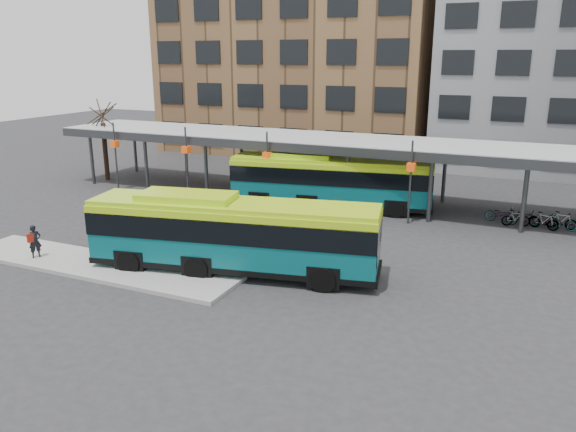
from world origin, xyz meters
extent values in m
plane|color=#28282B|center=(0.00, 0.00, 0.00)|extent=(120.00, 120.00, 0.00)
cube|color=gray|center=(-5.50, -3.00, 0.09)|extent=(14.00, 3.00, 0.18)
cube|color=#999B9E|center=(0.00, 13.00, 4.00)|extent=(40.00, 6.00, 0.35)
cube|color=#383A3D|center=(0.00, 10.00, 3.85)|extent=(40.00, 0.15, 0.55)
cylinder|color=#383A3D|center=(-18.00, 10.50, 1.90)|extent=(0.24, 0.24, 3.80)
cylinder|color=#383A3D|center=(-18.00, 15.50, 1.90)|extent=(0.24, 0.24, 3.80)
cylinder|color=#383A3D|center=(-13.00, 10.50, 1.90)|extent=(0.24, 0.24, 3.80)
cylinder|color=#383A3D|center=(-13.00, 15.50, 1.90)|extent=(0.24, 0.24, 3.80)
cylinder|color=#383A3D|center=(-8.00, 10.50, 1.90)|extent=(0.24, 0.24, 3.80)
cylinder|color=#383A3D|center=(-8.00, 15.50, 1.90)|extent=(0.24, 0.24, 3.80)
cylinder|color=#383A3D|center=(-3.00, 10.50, 1.90)|extent=(0.24, 0.24, 3.80)
cylinder|color=#383A3D|center=(-3.00, 15.50, 1.90)|extent=(0.24, 0.24, 3.80)
cylinder|color=#383A3D|center=(2.00, 10.50, 1.90)|extent=(0.24, 0.24, 3.80)
cylinder|color=#383A3D|center=(2.00, 15.50, 1.90)|extent=(0.24, 0.24, 3.80)
cylinder|color=#383A3D|center=(7.00, 10.50, 1.90)|extent=(0.24, 0.24, 3.80)
cylinder|color=#383A3D|center=(7.00, 15.50, 1.90)|extent=(0.24, 0.24, 3.80)
cylinder|color=#383A3D|center=(12.00, 10.50, 1.90)|extent=(0.24, 0.24, 3.80)
cylinder|color=#383A3D|center=(12.00, 15.50, 1.90)|extent=(0.24, 0.24, 3.80)
cylinder|color=#383A3D|center=(-15.00, 9.70, 2.40)|extent=(0.12, 0.12, 4.80)
cube|color=#D0450C|center=(-15.00, 9.70, 3.30)|extent=(0.45, 0.45, 0.45)
cylinder|color=#383A3D|center=(-9.00, 9.70, 2.40)|extent=(0.12, 0.12, 4.80)
cube|color=#D0450C|center=(-9.00, 9.70, 3.30)|extent=(0.45, 0.45, 0.45)
cylinder|color=#383A3D|center=(-3.00, 9.70, 2.40)|extent=(0.12, 0.12, 4.80)
cube|color=#D0450C|center=(-3.00, 9.70, 3.30)|extent=(0.45, 0.45, 0.45)
cylinder|color=#383A3D|center=(6.00, 9.70, 2.40)|extent=(0.12, 0.12, 4.80)
cube|color=#D0450C|center=(6.00, 9.70, 3.30)|extent=(0.45, 0.45, 0.45)
cylinder|color=black|center=(-18.00, 12.00, 2.20)|extent=(0.36, 0.36, 4.40)
cylinder|color=black|center=(-17.90, 12.00, 4.80)|extent=(0.08, 1.63, 1.59)
cylinder|color=black|center=(-18.00, 12.10, 4.80)|extent=(1.63, 0.13, 1.59)
cylinder|color=black|center=(-18.10, 11.99, 4.80)|extent=(0.15, 1.63, 1.59)
cylinder|color=black|center=(-18.00, 11.90, 4.80)|extent=(1.63, 0.10, 1.59)
cube|color=brown|center=(-10.00, 32.00, 11.00)|extent=(26.00, 14.00, 22.00)
cube|color=#08565C|center=(0.56, -0.95, 1.69)|extent=(12.95, 5.04, 2.64)
cube|color=black|center=(0.56, -0.95, 2.22)|extent=(13.02, 5.11, 1.00)
cube|color=#A9D615|center=(0.56, -0.95, 3.12)|extent=(12.93, 4.93, 0.21)
cube|color=#A9D615|center=(-1.52, -1.36, 3.33)|extent=(4.51, 2.68, 0.37)
cube|color=black|center=(0.56, -0.95, 0.50)|extent=(13.03, 5.11, 0.25)
cylinder|color=black|center=(4.95, -1.40, 0.53)|extent=(1.10, 0.51, 1.06)
cylinder|color=black|center=(4.45, 1.13, 0.53)|extent=(1.10, 0.51, 1.06)
cylinder|color=black|center=(-0.44, -2.46, 0.53)|extent=(1.10, 0.51, 1.06)
cylinder|color=black|center=(-0.94, 0.07, 0.53)|extent=(1.10, 0.51, 1.06)
cylinder|color=black|center=(-3.55, -3.07, 0.53)|extent=(1.10, 0.51, 1.06)
cylinder|color=black|center=(-4.05, -0.54, 0.53)|extent=(1.10, 0.51, 1.06)
cube|color=#08565C|center=(0.72, 11.20, 1.66)|extent=(12.73, 4.57, 2.60)
cube|color=black|center=(0.72, 11.20, 2.18)|extent=(12.79, 4.64, 0.99)
cube|color=#A9D615|center=(0.72, 11.20, 3.07)|extent=(12.71, 4.47, 0.21)
cube|color=#A9D615|center=(-1.33, 10.86, 3.27)|extent=(4.40, 2.52, 0.36)
cube|color=black|center=(0.72, 11.20, 0.49)|extent=(12.80, 4.65, 0.25)
cylinder|color=black|center=(5.03, 10.62, 0.52)|extent=(1.08, 0.48, 1.04)
cylinder|color=black|center=(4.62, 13.12, 0.52)|extent=(1.08, 0.48, 1.04)
cylinder|color=black|center=(-0.30, 9.75, 0.52)|extent=(1.08, 0.48, 1.04)
cylinder|color=black|center=(-0.71, 12.25, 0.52)|extent=(1.08, 0.48, 1.04)
cylinder|color=black|center=(-3.38, 9.24, 0.52)|extent=(1.08, 0.48, 1.04)
cylinder|color=black|center=(-3.79, 11.75, 0.52)|extent=(1.08, 0.48, 1.04)
imported|color=black|center=(-8.65, -3.50, 0.96)|extent=(0.61, 0.68, 1.56)
cube|color=#9A1D0E|center=(-8.74, -3.65, 1.17)|extent=(0.29, 0.33, 0.42)
imported|color=slate|center=(10.87, 12.05, 0.48)|extent=(1.95, 1.06, 0.97)
imported|color=slate|center=(11.68, 11.67, 0.47)|extent=(1.61, 0.80, 0.93)
imported|color=slate|center=(12.08, 12.39, 0.44)|extent=(1.77, 0.95, 0.88)
imported|color=slate|center=(13.13, 11.68, 0.48)|extent=(1.67, 0.97, 0.97)
imported|color=slate|center=(13.19, 12.09, 0.45)|extent=(1.75, 0.76, 0.89)
imported|color=slate|center=(14.02, 12.13, 0.49)|extent=(1.69, 0.69, 0.98)
camera|label=1|loc=(12.30, -21.39, 9.32)|focal=35.00mm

